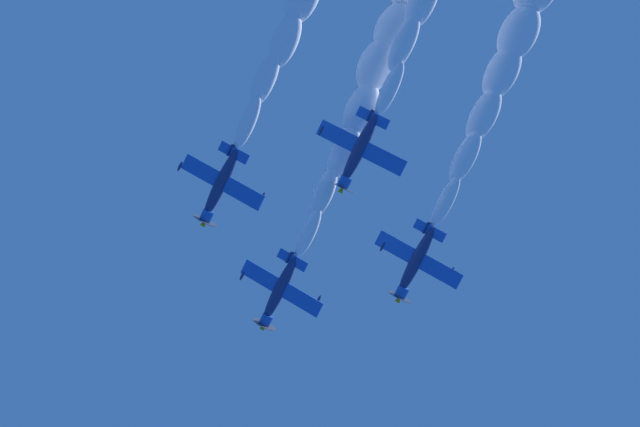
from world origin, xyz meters
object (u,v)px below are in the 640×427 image
object	(u,v)px
airplane_right_wingman	(415,263)
airplane_slot_tail	(358,152)
airplane_left_wingman	(220,186)
airplane_lead	(279,292)

from	to	relation	value
airplane_right_wingman	airplane_slot_tail	size ratio (longest dim) A/B	0.99
airplane_left_wingman	airplane_right_wingman	distance (m)	19.29
airplane_lead	airplane_right_wingman	bearing A→B (deg)	79.61
airplane_left_wingman	airplane_right_wingman	world-z (taller)	airplane_left_wingman
airplane_left_wingman	airplane_right_wingman	size ratio (longest dim) A/B	1.00
airplane_lead	airplane_right_wingman	size ratio (longest dim) A/B	1.00
airplane_right_wingman	airplane_slot_tail	xyz separation A→B (m)	(10.70, -4.65, 0.05)
airplane_left_wingman	airplane_lead	bearing A→B (deg)	157.20
airplane_lead	airplane_left_wingman	bearing A→B (deg)	-22.80
airplane_lead	airplane_right_wingman	world-z (taller)	airplane_lead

